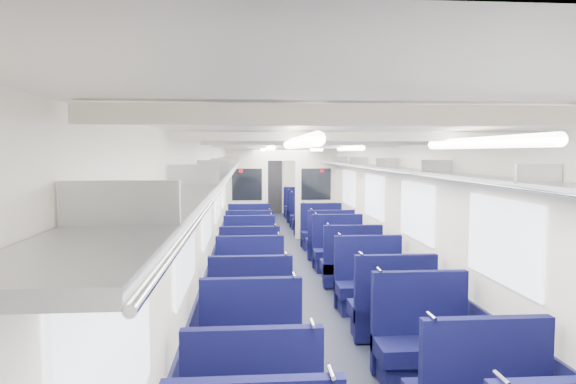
# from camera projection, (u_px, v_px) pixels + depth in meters

# --- Properties ---
(floor) EXTENTS (2.80, 18.00, 0.01)m
(floor) POSITION_uv_depth(u_px,v_px,m) (294.00, 269.00, 9.68)
(floor) COLOR black
(floor) RESTS_ON ground
(ceiling) EXTENTS (2.80, 18.00, 0.01)m
(ceiling) POSITION_uv_depth(u_px,v_px,m) (294.00, 145.00, 9.50)
(ceiling) COLOR white
(ceiling) RESTS_ON wall_left
(wall_left) EXTENTS (0.02, 18.00, 2.35)m
(wall_left) POSITION_uv_depth(u_px,v_px,m) (218.00, 208.00, 9.48)
(wall_left) COLOR silver
(wall_left) RESTS_ON floor
(dado_left) EXTENTS (0.03, 17.90, 0.70)m
(dado_left) POSITION_uv_depth(u_px,v_px,m) (220.00, 252.00, 9.55)
(dado_left) COLOR #101136
(dado_left) RESTS_ON floor
(wall_right) EXTENTS (0.02, 18.00, 2.35)m
(wall_right) POSITION_uv_depth(u_px,v_px,m) (367.00, 207.00, 9.70)
(wall_right) COLOR silver
(wall_right) RESTS_ON floor
(dado_right) EXTENTS (0.03, 17.90, 0.70)m
(dado_right) POSITION_uv_depth(u_px,v_px,m) (366.00, 250.00, 9.76)
(dado_right) COLOR #101136
(dado_right) RESTS_ON floor
(wall_far) EXTENTS (2.80, 0.02, 2.35)m
(wall_far) POSITION_uv_depth(u_px,v_px,m) (271.00, 181.00, 18.54)
(wall_far) COLOR silver
(wall_far) RESTS_ON floor
(luggage_rack_left) EXTENTS (0.36, 17.40, 0.18)m
(luggage_rack_left) POSITION_uv_depth(u_px,v_px,m) (228.00, 165.00, 9.44)
(luggage_rack_left) COLOR #B2B5BA
(luggage_rack_left) RESTS_ON wall_left
(luggage_rack_right) EXTENTS (0.36, 17.40, 0.18)m
(luggage_rack_right) POSITION_uv_depth(u_px,v_px,m) (358.00, 165.00, 9.63)
(luggage_rack_right) COLOR #B2B5BA
(luggage_rack_right) RESTS_ON wall_right
(windows) EXTENTS (2.78, 15.60, 0.75)m
(windows) POSITION_uv_depth(u_px,v_px,m) (296.00, 196.00, 9.12)
(windows) COLOR white
(windows) RESTS_ON wall_left
(ceiling_fittings) EXTENTS (2.70, 16.06, 0.11)m
(ceiling_fittings) POSITION_uv_depth(u_px,v_px,m) (295.00, 148.00, 9.25)
(ceiling_fittings) COLOR silver
(ceiling_fittings) RESTS_ON ceiling
(end_door) EXTENTS (0.75, 0.06, 2.00)m
(end_door) POSITION_uv_depth(u_px,v_px,m) (272.00, 186.00, 18.49)
(end_door) COLOR black
(end_door) RESTS_ON floor
(bulkhead) EXTENTS (2.80, 0.10, 2.35)m
(bulkhead) POSITION_uv_depth(u_px,v_px,m) (282.00, 191.00, 13.00)
(bulkhead) COLOR silver
(bulkhead) RESTS_ON floor
(seat_6) EXTENTS (0.95, 0.53, 1.07)m
(seat_6) POSITION_uv_depth(u_px,v_px,m) (251.00, 358.00, 4.68)
(seat_6) COLOR #0D0F41
(seat_6) RESTS_ON floor
(seat_7) EXTENTS (0.95, 0.53, 1.07)m
(seat_7) POSITION_uv_depth(u_px,v_px,m) (423.00, 346.00, 4.95)
(seat_7) COLOR #0D0F41
(seat_7) RESTS_ON floor
(seat_8) EXTENTS (0.95, 0.53, 1.07)m
(seat_8) POSITION_uv_depth(u_px,v_px,m) (251.00, 314.00, 5.96)
(seat_8) COLOR #0D0F41
(seat_8) RESTS_ON floor
(seat_9) EXTENTS (0.95, 0.53, 1.07)m
(seat_9) POSITION_uv_depth(u_px,v_px,m) (392.00, 312.00, 6.03)
(seat_9) COLOR #0D0F41
(seat_9) RESTS_ON floor
(seat_10) EXTENTS (0.95, 0.53, 1.07)m
(seat_10) POSITION_uv_depth(u_px,v_px,m) (250.00, 288.00, 7.09)
(seat_10) COLOR #0D0F41
(seat_10) RESTS_ON floor
(seat_11) EXTENTS (0.95, 0.53, 1.07)m
(seat_11) POSITION_uv_depth(u_px,v_px,m) (370.00, 287.00, 7.12)
(seat_11) COLOR #0D0F41
(seat_11) RESTS_ON floor
(seat_12) EXTENTS (0.95, 0.53, 1.07)m
(seat_12) POSITION_uv_depth(u_px,v_px,m) (250.00, 269.00, 8.27)
(seat_12) COLOR #0D0F41
(seat_12) RESTS_ON floor
(seat_13) EXTENTS (0.95, 0.53, 1.07)m
(seat_13) POSITION_uv_depth(u_px,v_px,m) (351.00, 267.00, 8.41)
(seat_13) COLOR #0D0F41
(seat_13) RESTS_ON floor
(seat_14) EXTENTS (0.95, 0.53, 1.07)m
(seat_14) POSITION_uv_depth(u_px,v_px,m) (250.00, 255.00, 9.40)
(seat_14) COLOR #0D0F41
(seat_14) RESTS_ON floor
(seat_15) EXTENTS (0.95, 0.53, 1.07)m
(seat_15) POSITION_uv_depth(u_px,v_px,m) (338.00, 253.00, 9.58)
(seat_15) COLOR #0D0F41
(seat_15) RESTS_ON floor
(seat_16) EXTENTS (0.95, 0.53, 1.07)m
(seat_16) POSITION_uv_depth(u_px,v_px,m) (249.00, 244.00, 10.50)
(seat_16) COLOR #0D0F41
(seat_16) RESTS_ON floor
(seat_17) EXTENTS (0.95, 0.53, 1.07)m
(seat_17) POSITION_uv_depth(u_px,v_px,m) (330.00, 244.00, 10.55)
(seat_17) COLOR #0D0F41
(seat_17) RESTS_ON floor
(seat_18) EXTENTS (0.95, 0.53, 1.07)m
(seat_18) POSITION_uv_depth(u_px,v_px,m) (249.00, 236.00, 11.57)
(seat_18) COLOR #0D0F41
(seat_18) RESTS_ON floor
(seat_19) EXTENTS (0.95, 0.53, 1.07)m
(seat_19) POSITION_uv_depth(u_px,v_px,m) (322.00, 234.00, 11.74)
(seat_19) COLOR #0D0F41
(seat_19) RESTS_ON floor
(seat_20) EXTENTS (0.95, 0.53, 1.07)m
(seat_20) POSITION_uv_depth(u_px,v_px,m) (249.00, 222.00, 13.79)
(seat_20) COLOR #0D0F41
(seat_20) RESTS_ON floor
(seat_21) EXTENTS (0.95, 0.53, 1.07)m
(seat_21) POSITION_uv_depth(u_px,v_px,m) (311.00, 223.00, 13.71)
(seat_21) COLOR #0D0F41
(seat_21) RESTS_ON floor
(seat_22) EXTENTS (0.95, 0.53, 1.07)m
(seat_22) POSITION_uv_depth(u_px,v_px,m) (249.00, 217.00, 14.90)
(seat_22) COLOR #0D0F41
(seat_22) RESTS_ON floor
(seat_23) EXTENTS (0.95, 0.53, 1.07)m
(seat_23) POSITION_uv_depth(u_px,v_px,m) (306.00, 217.00, 14.85)
(seat_23) COLOR #0D0F41
(seat_23) RESTS_ON floor
(seat_24) EXTENTS (0.95, 0.53, 1.07)m
(seat_24) POSITION_uv_depth(u_px,v_px,m) (249.00, 213.00, 16.00)
(seat_24) COLOR #0D0F41
(seat_24) RESTS_ON floor
(seat_25) EXTENTS (0.95, 0.53, 1.07)m
(seat_25) POSITION_uv_depth(u_px,v_px,m) (302.00, 212.00, 16.11)
(seat_25) COLOR #0D0F41
(seat_25) RESTS_ON floor
(seat_26) EXTENTS (0.95, 0.53, 1.07)m
(seat_26) POSITION_uv_depth(u_px,v_px,m) (249.00, 209.00, 17.03)
(seat_26) COLOR #0D0F41
(seat_26) RESTS_ON floor
(seat_27) EXTENTS (0.95, 0.53, 1.07)m
(seat_27) POSITION_uv_depth(u_px,v_px,m) (298.00, 208.00, 17.29)
(seat_27) COLOR #0D0F41
(seat_27) RESTS_ON floor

